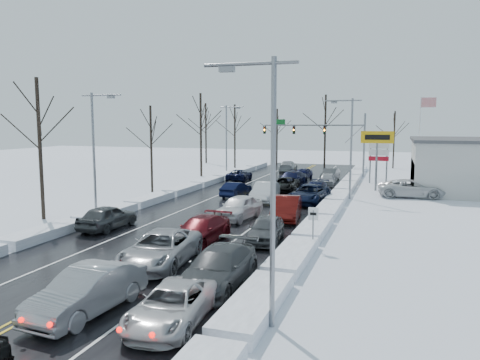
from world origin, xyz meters
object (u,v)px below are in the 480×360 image
(traffic_signal_mast, at_px, (324,133))
(oncoming_car_0, at_px, (236,197))
(tires_plus_sign, at_px, (377,141))
(flagpole, at_px, (421,130))

(traffic_signal_mast, relative_size, oncoming_car_0, 3.18)
(traffic_signal_mast, bearing_deg, tires_plus_sign, -59.54)
(tires_plus_sign, bearing_deg, oncoming_car_0, -146.32)
(tires_plus_sign, height_order, oncoming_car_0, tires_plus_sign)
(flagpole, bearing_deg, traffic_signal_mast, -170.27)
(traffic_signal_mast, distance_m, oncoming_car_0, 21.44)
(traffic_signal_mast, distance_m, flagpole, 11.90)
(traffic_signal_mast, relative_size, flagpole, 1.33)
(traffic_signal_mast, height_order, flagpole, flagpole)
(tires_plus_sign, height_order, flagpole, flagpole)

